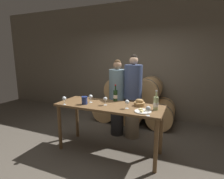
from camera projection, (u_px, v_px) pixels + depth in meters
ground_plane at (109, 151)px, 3.25m from camera, size 10.00×10.00×0.00m
stone_wall_back at (141, 61)px, 4.93m from camera, size 10.00×0.12×3.20m
barrel_stack at (134, 102)px, 4.62m from camera, size 2.06×0.91×1.21m
tasting_table at (109, 111)px, 3.10m from camera, size 1.88×0.68×0.89m
person_left at (117, 98)px, 3.80m from camera, size 0.35×0.35×1.66m
person_right at (133, 97)px, 3.65m from camera, size 0.37×0.37×1.77m
wine_bottle_red at (115, 95)px, 3.31m from camera, size 0.08×0.08×0.32m
wine_bottle_white at (156, 103)px, 2.76m from camera, size 0.08×0.08×0.32m
blue_crock at (85, 100)px, 3.10m from camera, size 0.11×0.11×0.14m
bread_basket at (139, 103)px, 3.01m from camera, size 0.19×0.19×0.12m
cheese_plate at (143, 111)px, 2.69m from camera, size 0.26×0.26×0.04m
wine_glass_far_left at (64, 99)px, 3.07m from camera, size 0.07×0.07×0.15m
wine_glass_left at (91, 97)px, 3.21m from camera, size 0.07×0.07×0.15m
wine_glass_center at (105, 99)px, 3.04m from camera, size 0.07×0.07×0.15m
wine_glass_right at (127, 102)px, 2.84m from camera, size 0.07×0.07×0.15m
wine_glass_far_right at (148, 109)px, 2.50m from camera, size 0.07×0.07×0.15m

